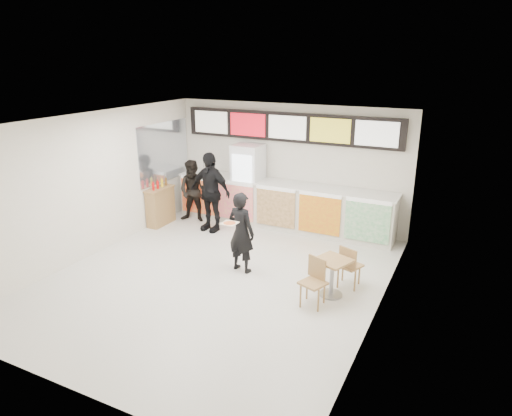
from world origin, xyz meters
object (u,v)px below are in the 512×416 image
Objects in this scene: service_counter at (281,205)px; drinks_fridge at (248,184)px; customer_mid at (210,192)px; condiment_ledge at (160,206)px; cafe_table at (332,271)px; customer_left at (194,191)px; customer_main at (241,232)px.

drinks_fridge is at bearing 179.01° from service_counter.
customer_mid reaches higher than condiment_ledge.
condiment_ledge is at bearing -176.83° from cafe_table.
customer_left is at bearing 174.36° from cafe_table.
customer_mid is at bearing -33.43° from customer_main.
condiment_ledge is (-2.82, -1.15, -0.09)m from service_counter.
service_counter is at bearing 22.15° from condiment_ledge.
customer_main is 1.94m from cafe_table.
customer_main is 1.01× the size of customer_left.
service_counter is 3.51m from cafe_table.
service_counter is 3.43× the size of customer_main.
cafe_table is at bearing -175.24° from customer_main.
service_counter is 1.03m from drinks_fridge.
customer_mid is (0.72, -0.36, 0.17)m from customer_left.
condiment_ledge is (-0.62, -0.58, -0.31)m from customer_left.
cafe_table is at bearing -18.02° from condiment_ledge.
customer_mid is 1.70× the size of condiment_ledge.
customer_mid is at bearing -38.67° from customer_left.
drinks_fridge is 2.27m from condiment_ledge.
drinks_fridge reaches higher than customer_main.
service_counter reaches higher than cafe_table.
customer_left is (-2.20, -0.57, 0.23)m from service_counter.
customer_main reaches higher than cafe_table.
condiment_ledge is at bearing -148.30° from drinks_fridge.
cafe_table is 5.23m from condiment_ledge.
customer_mid is (-1.48, -0.93, 0.40)m from service_counter.
customer_main is (0.25, -2.58, 0.24)m from service_counter.
customer_main reaches higher than condiment_ledge.
customer_main is at bearing -65.53° from drinks_fridge.
cafe_table is at bearing -20.58° from customer_mid.
customer_left is 1.10× the size of cafe_table.
customer_mid is at bearing -120.06° from drinks_fridge.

